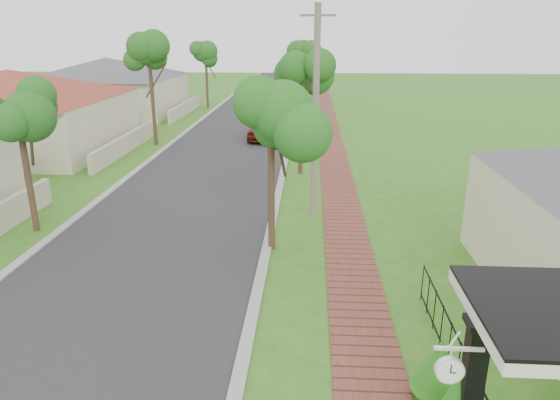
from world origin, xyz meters
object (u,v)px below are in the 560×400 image
(utility_pole, at_px, (316,114))
(parked_car_red, at_px, (265,126))
(near_tree, at_px, (271,126))
(station_clock, at_px, (450,368))
(porch_post, at_px, (470,398))
(parked_car_white, at_px, (289,121))

(utility_pole, bearing_deg, parked_car_red, 102.49)
(near_tree, distance_m, station_clock, 9.23)
(near_tree, relative_size, station_clock, 7.02)
(porch_post, xyz_separation_m, utility_pole, (-2.42, 11.15, 2.69))
(porch_post, height_order, utility_pole, utility_pole)
(porch_post, distance_m, utility_pole, 11.72)
(parked_car_white, distance_m, utility_pole, 17.57)
(parked_car_white, height_order, station_clock, station_clock)
(porch_post, relative_size, near_tree, 0.51)
(parked_car_white, xyz_separation_m, utility_pole, (1.73, -17.20, 3.15))
(parked_car_white, bearing_deg, porch_post, -75.47)
(porch_post, bearing_deg, utility_pole, 102.23)
(porch_post, relative_size, utility_pole, 0.34)
(near_tree, distance_m, utility_pole, 3.42)
(porch_post, bearing_deg, station_clock, -140.91)
(station_clock, bearing_deg, near_tree, 111.20)
(parked_car_red, xyz_separation_m, utility_pole, (3.13, -14.15, 3.01))
(utility_pole, xyz_separation_m, station_clock, (1.92, -11.55, -1.86))
(porch_post, relative_size, parked_car_white, 0.63)
(near_tree, height_order, utility_pole, utility_pole)
(parked_car_white, bearing_deg, near_tree, -82.67)
(station_clock, bearing_deg, parked_car_white, 97.25)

